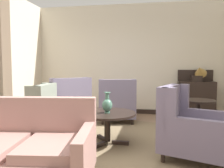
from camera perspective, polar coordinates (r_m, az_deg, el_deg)
ground at (r=3.55m, az=0.06°, el=-16.83°), size 8.43×8.43×0.00m
wall_back at (r=6.30m, az=4.87°, el=6.14°), size 5.46×0.08×2.96m
baseboard_back at (r=6.36m, az=4.74°, el=-6.74°), size 5.30×0.03×0.12m
area_rug at (r=3.82m, az=0.88°, el=-15.14°), size 3.54×3.54×0.01m
coffee_table at (r=3.80m, az=-1.18°, el=-8.40°), size 0.94×0.94×0.53m
porcelain_vase at (r=3.71m, az=-1.21°, el=-5.11°), size 0.16×0.16×0.34m
settee at (r=2.67m, az=-20.75°, el=-15.40°), size 1.51×1.08×0.92m
armchair_back_corner at (r=3.39m, az=19.00°, el=-10.50°), size 1.11×1.04×1.02m
armchair_far_left at (r=4.98m, az=-10.99°, el=-5.54°), size 1.20×1.21×1.05m
armchair_near_sideboard at (r=4.22m, az=-19.90°, el=-7.79°), size 0.99×0.85×0.99m
armchair_beside_settee at (r=5.28m, az=1.36°, el=-4.97°), size 0.93×0.96×1.00m
side_table at (r=4.20m, az=20.67°, el=-7.55°), size 0.55×0.55×0.72m
sideboard at (r=6.12m, az=20.15°, el=-3.04°), size 0.87×0.43×1.20m
gramophone at (r=6.00m, az=20.84°, el=2.60°), size 0.40×0.45×0.46m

